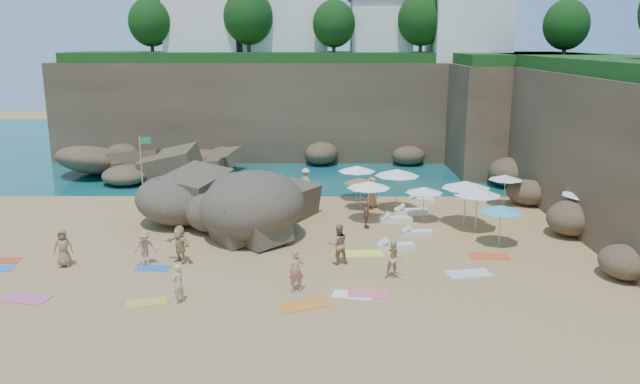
{
  "coord_description": "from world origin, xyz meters",
  "views": [
    {
      "loc": [
        2.19,
        -28.75,
        9.74
      ],
      "look_at": [
        2.0,
        3.0,
        2.0
      ],
      "focal_mm": 35.0,
      "sensor_mm": 36.0,
      "label": 1
    }
  ],
  "objects_px": {
    "person_stand_6": "(178,284)",
    "person_stand_3": "(366,215)",
    "person_stand_4": "(372,192)",
    "flag_pole": "(143,157)",
    "rock_outcrop": "(221,228)",
    "person_stand_1": "(338,244)",
    "person_stand_2": "(306,181)",
    "person_stand_5": "(238,197)",
    "lounger_0": "(273,202)",
    "parasol_2": "(466,185)",
    "parasol_0": "(357,169)",
    "parasol_1": "(369,185)"
  },
  "relations": [
    {
      "from": "flag_pole",
      "to": "parasol_1",
      "type": "relative_size",
      "value": 1.59
    },
    {
      "from": "person_stand_2",
      "to": "person_stand_5",
      "type": "distance_m",
      "value": 5.83
    },
    {
      "from": "parasol_2",
      "to": "person_stand_5",
      "type": "xyz_separation_m",
      "value": [
        -12.6,
        2.72,
        -1.42
      ]
    },
    {
      "from": "person_stand_3",
      "to": "person_stand_5",
      "type": "distance_m",
      "value": 8.0
    },
    {
      "from": "parasol_2",
      "to": "person_stand_4",
      "type": "relative_size",
      "value": 1.42
    },
    {
      "from": "rock_outcrop",
      "to": "person_stand_6",
      "type": "distance_m",
      "value": 9.81
    },
    {
      "from": "parasol_2",
      "to": "person_stand_3",
      "type": "distance_m",
      "value": 5.59
    },
    {
      "from": "parasol_2",
      "to": "person_stand_1",
      "type": "height_order",
      "value": "parasol_2"
    },
    {
      "from": "rock_outcrop",
      "to": "person_stand_3",
      "type": "xyz_separation_m",
      "value": [
        7.75,
        -0.07,
        0.73
      ]
    },
    {
      "from": "rock_outcrop",
      "to": "person_stand_1",
      "type": "xyz_separation_m",
      "value": [
        6.14,
        -5.47,
        0.92
      ]
    },
    {
      "from": "person_stand_3",
      "to": "person_stand_4",
      "type": "bearing_deg",
      "value": -6.33
    },
    {
      "from": "rock_outcrop",
      "to": "person_stand_6",
      "type": "height_order",
      "value": "rock_outcrop"
    },
    {
      "from": "flag_pole",
      "to": "person_stand_1",
      "type": "height_order",
      "value": "flag_pole"
    },
    {
      "from": "parasol_1",
      "to": "person_stand_1",
      "type": "bearing_deg",
      "value": -104.94
    },
    {
      "from": "parasol_0",
      "to": "person_stand_2",
      "type": "height_order",
      "value": "parasol_0"
    },
    {
      "from": "parasol_0",
      "to": "person_stand_5",
      "type": "xyz_separation_m",
      "value": [
        -7.05,
        -2.72,
        -1.17
      ]
    },
    {
      "from": "flag_pole",
      "to": "person_stand_3",
      "type": "relative_size",
      "value": 2.59
    },
    {
      "from": "person_stand_3",
      "to": "person_stand_5",
      "type": "relative_size",
      "value": 0.88
    },
    {
      "from": "lounger_0",
      "to": "person_stand_1",
      "type": "xyz_separation_m",
      "value": [
        3.76,
        -10.48,
        0.8
      ]
    },
    {
      "from": "rock_outcrop",
      "to": "person_stand_2",
      "type": "xyz_separation_m",
      "value": [
        4.31,
        7.7,
        0.84
      ]
    },
    {
      "from": "parasol_2",
      "to": "person_stand_5",
      "type": "distance_m",
      "value": 12.96
    },
    {
      "from": "person_stand_2",
      "to": "lounger_0",
      "type": "bearing_deg",
      "value": 95.32
    },
    {
      "from": "rock_outcrop",
      "to": "flag_pole",
      "type": "relative_size",
      "value": 2.26
    },
    {
      "from": "parasol_2",
      "to": "person_stand_3",
      "type": "bearing_deg",
      "value": -173.07
    },
    {
      "from": "person_stand_5",
      "to": "person_stand_6",
      "type": "xyz_separation_m",
      "value": [
        -0.54,
        -13.07,
        -0.07
      ]
    },
    {
      "from": "flag_pole",
      "to": "person_stand_5",
      "type": "xyz_separation_m",
      "value": [
        6.72,
        -4.42,
        -1.59
      ]
    },
    {
      "from": "rock_outcrop",
      "to": "person_stand_5",
      "type": "distance_m",
      "value": 3.43
    },
    {
      "from": "person_stand_4",
      "to": "flag_pole",
      "type": "bearing_deg",
      "value": -161.73
    },
    {
      "from": "person_stand_6",
      "to": "person_stand_3",
      "type": "bearing_deg",
      "value": 171.71
    },
    {
      "from": "person_stand_6",
      "to": "lounger_0",
      "type": "bearing_deg",
      "value": -158.82
    },
    {
      "from": "lounger_0",
      "to": "flag_pole",
      "type": "bearing_deg",
      "value": 133.53
    },
    {
      "from": "lounger_0",
      "to": "person_stand_6",
      "type": "height_order",
      "value": "person_stand_6"
    },
    {
      "from": "person_stand_3",
      "to": "person_stand_6",
      "type": "height_order",
      "value": "person_stand_6"
    },
    {
      "from": "lounger_0",
      "to": "person_stand_6",
      "type": "xyz_separation_m",
      "value": [
        -2.42,
        -14.79,
        0.65
      ]
    },
    {
      "from": "person_stand_4",
      "to": "person_stand_6",
      "type": "distance_m",
      "value": 16.4
    },
    {
      "from": "person_stand_5",
      "to": "parasol_0",
      "type": "bearing_deg",
      "value": 25.66
    },
    {
      "from": "rock_outcrop",
      "to": "parasol_1",
      "type": "relative_size",
      "value": 3.58
    },
    {
      "from": "parasol_2",
      "to": "person_stand_6",
      "type": "distance_m",
      "value": 16.79
    },
    {
      "from": "parasol_0",
      "to": "flag_pole",
      "type": "bearing_deg",
      "value": 172.97
    },
    {
      "from": "parasol_2",
      "to": "person_stand_3",
      "type": "relative_size",
      "value": 1.77
    },
    {
      "from": "person_stand_3",
      "to": "person_stand_2",
      "type": "bearing_deg",
      "value": 25.34
    },
    {
      "from": "parasol_0",
      "to": "person_stand_4",
      "type": "bearing_deg",
      "value": -64.45
    },
    {
      "from": "parasol_1",
      "to": "person_stand_5",
      "type": "relative_size",
      "value": 1.43
    },
    {
      "from": "parasol_1",
      "to": "person_stand_2",
      "type": "distance_m",
      "value": 7.48
    },
    {
      "from": "flag_pole",
      "to": "person_stand_4",
      "type": "distance_m",
      "value": 15.05
    },
    {
      "from": "person_stand_1",
      "to": "person_stand_2",
      "type": "xyz_separation_m",
      "value": [
        -1.83,
        13.17,
        -0.08
      ]
    },
    {
      "from": "parasol_1",
      "to": "person_stand_4",
      "type": "bearing_deg",
      "value": 82.31
    },
    {
      "from": "lounger_0",
      "to": "person_stand_3",
      "type": "relative_size",
      "value": 1.07
    },
    {
      "from": "flag_pole",
      "to": "person_stand_1",
      "type": "xyz_separation_m",
      "value": [
        12.37,
        -13.18,
        -1.51
      ]
    },
    {
      "from": "person_stand_1",
      "to": "person_stand_3",
      "type": "relative_size",
      "value": 1.25
    }
  ]
}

